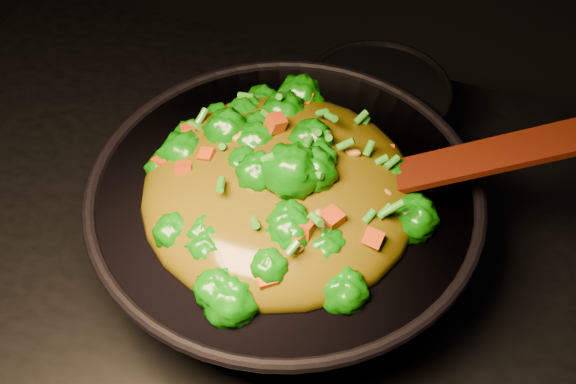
% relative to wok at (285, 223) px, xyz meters
% --- Properties ---
extents(wok, '(0.58, 0.58, 0.12)m').
position_rel_wok_xyz_m(wok, '(0.00, 0.00, 0.00)').
color(wok, black).
rests_on(wok, stovetop).
extents(stir_fry, '(0.41, 0.41, 0.11)m').
position_rel_wok_xyz_m(stir_fry, '(-0.00, -0.01, 0.12)').
color(stir_fry, '#0E6106').
rests_on(stir_fry, wok).
extents(spatula, '(0.29, 0.13, 0.12)m').
position_rel_wok_xyz_m(spatula, '(0.17, 0.05, 0.11)').
color(spatula, '#331304').
rests_on(spatula, wok).
extents(back_pot, '(0.19, 0.19, 0.11)m').
position_rel_wok_xyz_m(back_pot, '(0.05, 0.23, -0.01)').
color(back_pot, black).
rests_on(back_pot, stovetop).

